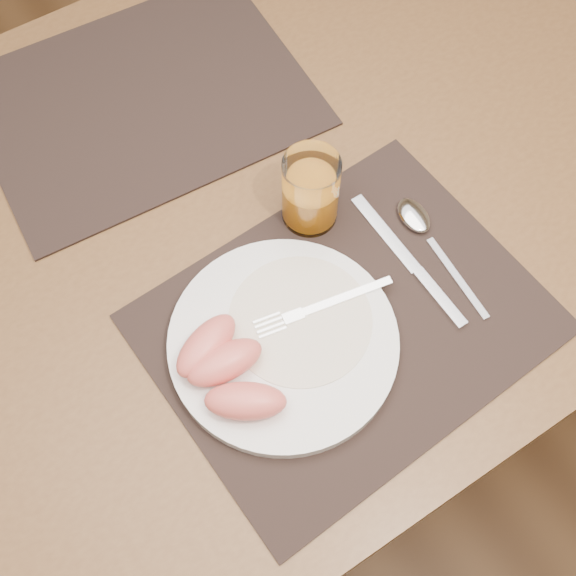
# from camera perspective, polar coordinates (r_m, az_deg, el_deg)

# --- Properties ---
(ground) EXTENTS (5.00, 5.00, 0.00)m
(ground) POSITION_cam_1_polar(r_m,az_deg,el_deg) (1.63, -2.47, -7.98)
(ground) COLOR #55371D
(ground) RESTS_ON ground
(table) EXTENTS (1.40, 0.90, 0.75)m
(table) POSITION_cam_1_polar(r_m,az_deg,el_deg) (1.02, -3.91, 4.13)
(table) COLOR brown
(table) RESTS_ON ground
(placemat_near) EXTENTS (0.47, 0.38, 0.00)m
(placemat_near) POSITION_cam_1_polar(r_m,az_deg,el_deg) (0.87, 4.61, -2.73)
(placemat_near) COLOR black
(placemat_near) RESTS_ON table
(placemat_far) EXTENTS (0.47, 0.38, 0.00)m
(placemat_far) POSITION_cam_1_polar(r_m,az_deg,el_deg) (1.08, -11.38, 14.41)
(placemat_far) COLOR black
(placemat_far) RESTS_ON table
(plate) EXTENTS (0.27, 0.27, 0.02)m
(plate) POSITION_cam_1_polar(r_m,az_deg,el_deg) (0.85, -0.37, -4.29)
(plate) COLOR white
(plate) RESTS_ON placemat_near
(plate_dressing) EXTENTS (0.17, 0.17, 0.00)m
(plate_dressing) POSITION_cam_1_polar(r_m,az_deg,el_deg) (0.85, 0.97, -2.52)
(plate_dressing) COLOR white
(plate_dressing) RESTS_ON plate
(fork) EXTENTS (0.17, 0.05, 0.00)m
(fork) POSITION_cam_1_polar(r_m,az_deg,el_deg) (0.85, 1.93, -1.70)
(fork) COLOR silver
(fork) RESTS_ON plate
(knife) EXTENTS (0.02, 0.22, 0.01)m
(knife) POSITION_cam_1_polar(r_m,az_deg,el_deg) (0.91, 10.12, 1.39)
(knife) COLOR silver
(knife) RESTS_ON placemat_near
(spoon) EXTENTS (0.04, 0.19, 0.01)m
(spoon) POSITION_cam_1_polar(r_m,az_deg,el_deg) (0.94, 10.40, 4.96)
(spoon) COLOR silver
(spoon) RESTS_ON placemat_near
(juice_glass) EXTENTS (0.07, 0.07, 0.11)m
(juice_glass) POSITION_cam_1_polar(r_m,az_deg,el_deg) (0.90, 1.78, 7.50)
(juice_glass) COLOR white
(juice_glass) RESTS_ON placemat_near
(grapefruit_wedges) EXTENTS (0.10, 0.16, 0.04)m
(grapefruit_wedges) POSITION_cam_1_polar(r_m,az_deg,el_deg) (0.81, -4.99, -6.42)
(grapefruit_wedges) COLOR #E26B5C
(grapefruit_wedges) RESTS_ON plate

